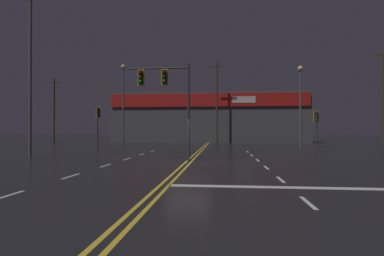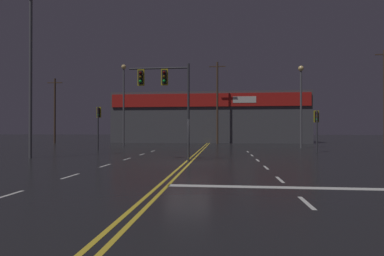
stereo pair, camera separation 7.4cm
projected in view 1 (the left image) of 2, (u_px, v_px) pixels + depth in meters
name	position (u px, v px, depth m)	size (l,w,h in m)	color
ground_plane	(188.00, 163.00, 17.06)	(200.00, 200.00, 0.00)	black
road_markings	(198.00, 165.00, 15.87)	(12.32, 60.00, 0.01)	gold
traffic_signal_median	(165.00, 87.00, 18.04)	(3.71, 0.36, 5.86)	#38383D
traffic_signal_corner_northwest	(98.00, 118.00, 27.75)	(0.42, 0.36, 4.01)	#38383D
traffic_signal_corner_northeast	(316.00, 122.00, 25.01)	(0.42, 0.36, 3.50)	#38383D
streetlight_median_approach	(300.00, 95.00, 30.76)	(0.56, 0.56, 8.48)	#59595E
streetlight_far_left	(30.00, 54.00, 19.92)	(0.56, 0.56, 11.15)	#59595E
streetlight_far_median	(123.00, 94.00, 35.73)	(0.56, 0.56, 9.69)	#59595E
building_backdrop	(209.00, 118.00, 47.17)	(28.63, 10.23, 7.38)	#4C4C51
utility_pole_row	(226.00, 102.00, 39.99)	(46.36, 0.26, 12.07)	#4C3828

